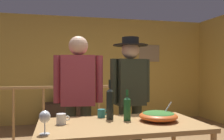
% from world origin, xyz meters
% --- Properties ---
extents(back_wall, '(5.88, 0.10, 2.54)m').
position_xyz_m(back_wall, '(0.00, 3.09, 1.27)').
color(back_wall, gold).
rests_on(back_wall, ground_plane).
extents(framed_picture, '(0.55, 0.03, 0.43)m').
position_xyz_m(framed_picture, '(1.43, 3.03, 1.68)').
color(framed_picture, '#9A8462').
extents(stair_railing, '(3.22, 0.10, 1.01)m').
position_xyz_m(stair_railing, '(-0.65, 1.88, 0.63)').
color(stair_railing, '#B2844C').
rests_on(stair_railing, ground_plane).
extents(tv_console, '(0.90, 0.40, 0.52)m').
position_xyz_m(tv_console, '(-0.69, 2.74, 0.26)').
color(tv_console, '#38281E').
rests_on(tv_console, ground_plane).
extents(flat_screen_tv, '(0.49, 0.12, 0.39)m').
position_xyz_m(flat_screen_tv, '(-0.69, 2.71, 0.75)').
color(flat_screen_tv, black).
rests_on(flat_screen_tv, tv_console).
extents(serving_table, '(1.52, 0.79, 0.78)m').
position_xyz_m(serving_table, '(-0.30, -0.57, 0.71)').
color(serving_table, '#B2844C').
rests_on(serving_table, ground_plane).
extents(salad_bowl, '(0.37, 0.37, 0.19)m').
position_xyz_m(salad_bowl, '(0.07, -0.56, 0.83)').
color(salad_bowl, '#DB5B23').
rests_on(salad_bowl, serving_table).
extents(wine_glass, '(0.09, 0.09, 0.18)m').
position_xyz_m(wine_glass, '(-0.97, -0.80, 0.91)').
color(wine_glass, silver).
rests_on(wine_glass, serving_table).
extents(wine_bottle_green, '(0.07, 0.07, 0.30)m').
position_xyz_m(wine_bottle_green, '(-0.21, -0.48, 0.90)').
color(wine_bottle_green, '#1E5628').
rests_on(wine_bottle_green, serving_table).
extents(wine_bottle_dark, '(0.07, 0.07, 0.39)m').
position_xyz_m(wine_bottle_dark, '(-0.36, -0.38, 0.94)').
color(wine_bottle_dark, black).
rests_on(wine_bottle_dark, serving_table).
extents(mug_white, '(0.12, 0.09, 0.10)m').
position_xyz_m(mug_white, '(-0.84, -0.50, 0.83)').
color(mug_white, white).
rests_on(mug_white, serving_table).
extents(mug_teal, '(0.12, 0.08, 0.08)m').
position_xyz_m(mug_teal, '(-0.43, -0.28, 0.82)').
color(mug_teal, teal).
rests_on(mug_teal, serving_table).
extents(person_standing_left, '(0.59, 0.27, 1.68)m').
position_xyz_m(person_standing_left, '(-0.63, 0.19, 1.00)').
color(person_standing_left, '#2D3323').
rests_on(person_standing_left, ground_plane).
extents(person_standing_right, '(0.54, 0.44, 1.68)m').
position_xyz_m(person_standing_right, '(0.03, 0.19, 1.00)').
color(person_standing_right, '#2D3323').
rests_on(person_standing_right, ground_plane).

